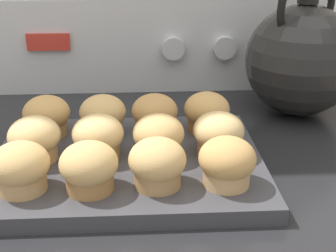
% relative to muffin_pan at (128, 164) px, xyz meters
% --- Properties ---
extents(control_panel, '(0.77, 0.07, 0.19)m').
position_rel_muffin_pan_xyz_m(control_panel, '(0.02, 0.36, 0.08)').
color(control_panel, '#B7BABF').
rests_on(control_panel, stove_range).
extents(muffin_pan, '(0.37, 0.29, 0.02)m').
position_rel_muffin_pan_xyz_m(muffin_pan, '(0.00, 0.00, 0.00)').
color(muffin_pan, '#38383D').
rests_on(muffin_pan, stove_range).
extents(muffin_r0_c0, '(0.07, 0.07, 0.06)m').
position_rel_muffin_pan_xyz_m(muffin_r0_c0, '(-0.12, -0.08, 0.04)').
color(muffin_r0_c0, tan).
rests_on(muffin_r0_c0, muffin_pan).
extents(muffin_r0_c1, '(0.07, 0.07, 0.06)m').
position_rel_muffin_pan_xyz_m(muffin_r0_c1, '(-0.04, -0.08, 0.04)').
color(muffin_r0_c1, olive).
rests_on(muffin_r0_c1, muffin_pan).
extents(muffin_r0_c2, '(0.07, 0.07, 0.06)m').
position_rel_muffin_pan_xyz_m(muffin_r0_c2, '(0.04, -0.08, 0.04)').
color(muffin_r0_c2, '#A37A4C').
rests_on(muffin_r0_c2, muffin_pan).
extents(muffin_r0_c3, '(0.07, 0.07, 0.06)m').
position_rel_muffin_pan_xyz_m(muffin_r0_c3, '(0.12, -0.08, 0.04)').
color(muffin_r0_c3, tan).
rests_on(muffin_r0_c3, muffin_pan).
extents(muffin_r1_c0, '(0.07, 0.07, 0.06)m').
position_rel_muffin_pan_xyz_m(muffin_r1_c0, '(-0.12, -0.00, 0.04)').
color(muffin_r1_c0, tan).
rests_on(muffin_r1_c0, muffin_pan).
extents(muffin_r1_c1, '(0.07, 0.07, 0.06)m').
position_rel_muffin_pan_xyz_m(muffin_r1_c1, '(-0.04, 0.00, 0.04)').
color(muffin_r1_c1, '#A37A4C').
rests_on(muffin_r1_c1, muffin_pan).
extents(muffin_r1_c2, '(0.07, 0.07, 0.06)m').
position_rel_muffin_pan_xyz_m(muffin_r1_c2, '(0.04, -0.00, 0.04)').
color(muffin_r1_c2, tan).
rests_on(muffin_r1_c2, muffin_pan).
extents(muffin_r1_c3, '(0.07, 0.07, 0.06)m').
position_rel_muffin_pan_xyz_m(muffin_r1_c3, '(0.13, 0.00, 0.04)').
color(muffin_r1_c3, tan).
rests_on(muffin_r1_c3, muffin_pan).
extents(muffin_r2_c0, '(0.07, 0.07, 0.06)m').
position_rel_muffin_pan_xyz_m(muffin_r2_c0, '(-0.12, 0.08, 0.04)').
color(muffin_r2_c0, tan).
rests_on(muffin_r2_c0, muffin_pan).
extents(muffin_r2_c1, '(0.07, 0.07, 0.06)m').
position_rel_muffin_pan_xyz_m(muffin_r2_c1, '(-0.04, 0.08, 0.04)').
color(muffin_r2_c1, tan).
rests_on(muffin_r2_c1, muffin_pan).
extents(muffin_r2_c2, '(0.07, 0.07, 0.06)m').
position_rel_muffin_pan_xyz_m(muffin_r2_c2, '(0.04, 0.08, 0.04)').
color(muffin_r2_c2, '#A37A4C').
rests_on(muffin_r2_c2, muffin_pan).
extents(muffin_r2_c3, '(0.07, 0.07, 0.06)m').
position_rel_muffin_pan_xyz_m(muffin_r2_c3, '(0.12, 0.08, 0.04)').
color(muffin_r2_c3, olive).
rests_on(muffin_r2_c3, muffin_pan).
extents(tea_kettle, '(0.21, 0.20, 0.27)m').
position_rel_muffin_pan_xyz_m(tea_kettle, '(0.30, 0.21, 0.09)').
color(tea_kettle, black).
rests_on(tea_kettle, stove_range).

